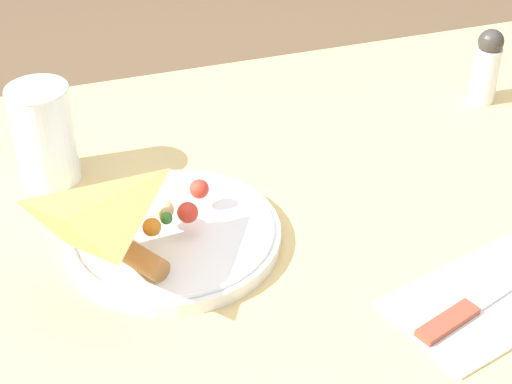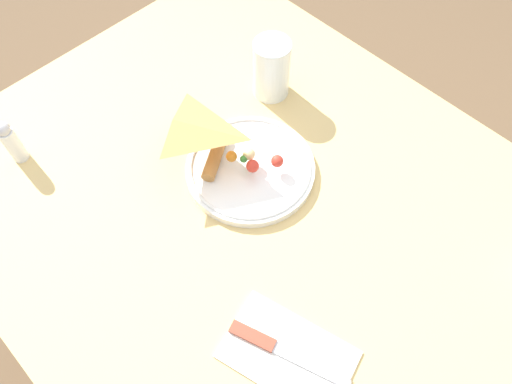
% 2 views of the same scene
% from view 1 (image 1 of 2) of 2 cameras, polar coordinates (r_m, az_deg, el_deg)
% --- Properties ---
extents(dining_table, '(1.24, 0.87, 0.75)m').
position_cam_1_polar(dining_table, '(0.91, 2.94, -8.25)').
color(dining_table, '#DBB770').
rests_on(dining_table, ground_plane).
extents(plate_pizza, '(0.23, 0.23, 0.05)m').
position_cam_1_polar(plate_pizza, '(0.84, -6.13, -2.90)').
color(plate_pizza, white).
rests_on(plate_pizza, dining_table).
extents(milk_glass, '(0.07, 0.07, 0.12)m').
position_cam_1_polar(milk_glass, '(0.95, -15.08, 3.75)').
color(milk_glass, white).
rests_on(milk_glass, dining_table).
extents(napkin_folded, '(0.21, 0.16, 0.00)m').
position_cam_1_polar(napkin_folded, '(0.81, 16.42, -7.55)').
color(napkin_folded, white).
rests_on(napkin_folded, dining_table).
extents(butter_knife, '(0.19, 0.08, 0.01)m').
position_cam_1_polar(butter_knife, '(0.80, 16.06, -7.59)').
color(butter_knife, '#99422D').
rests_on(butter_knife, napkin_folded).
extents(pepper_shaker, '(0.04, 0.04, 0.11)m').
position_cam_1_polar(pepper_shaker, '(1.13, 16.42, 8.81)').
color(pepper_shaker, silver).
rests_on(pepper_shaker, dining_table).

